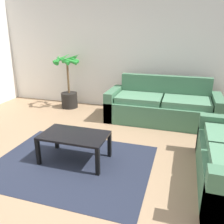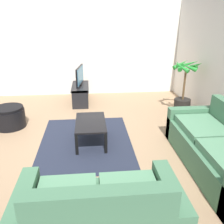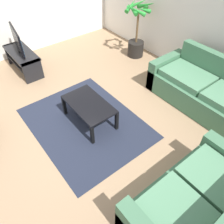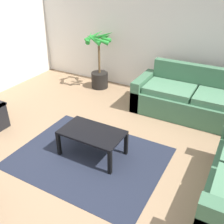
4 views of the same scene
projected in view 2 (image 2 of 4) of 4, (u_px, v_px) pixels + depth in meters
name	position (u px, v px, depth m)	size (l,w,h in m)	color
ground_plane	(74.00, 139.00, 4.70)	(6.60, 6.60, 0.00)	#937556
wall_left	(77.00, 49.00, 6.98)	(0.06, 6.00, 2.70)	silver
couch_main	(219.00, 150.00, 3.74)	(2.24, 0.90, 0.90)	#3F6B4C
couch_loveseat	(99.00, 216.00, 2.52)	(0.90, 1.69, 0.90)	#3F6B4C
tv_stand	(80.00, 91.00, 6.62)	(1.10, 0.45, 0.47)	black
tv	(80.00, 76.00, 6.46)	(0.85, 0.17, 0.52)	black
coffee_table	(91.00, 124.00, 4.50)	(0.94, 0.55, 0.41)	black
area_rug	(86.00, 141.00, 4.62)	(2.20, 1.70, 0.01)	#1E2333
potted_palm	(184.00, 93.00, 5.77)	(0.68, 0.68, 1.31)	black
ottoman	(10.00, 117.00, 5.16)	(0.64, 0.64, 0.45)	black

